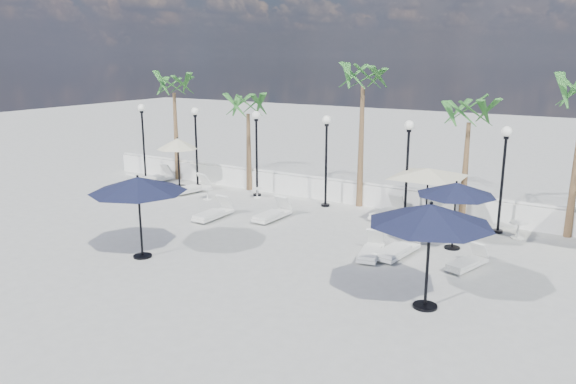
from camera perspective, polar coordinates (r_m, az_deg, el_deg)
The scene contains 29 objects.
ground at distance 18.56m, azimuth -5.58°, elevation -5.94°, with size 100.00×100.00×0.00m, color #A1A19C.
balustrade at distance 24.57m, azimuth 4.91°, elevation 0.13°, with size 26.00×0.30×1.01m.
lamppost_0 at distance 29.58m, azimuth -14.53°, elevation 6.04°, with size 0.36×0.36×3.84m.
lamppost_1 at distance 27.20m, azimuth -9.34°, elevation 5.66°, with size 0.36×0.36×3.84m.
lamppost_2 at distance 25.08m, azimuth -3.22°, elevation 5.15°, with size 0.36×0.36×3.84m.
lamppost_3 at distance 23.30m, azimuth 3.91°, elevation 4.48°, with size 0.36×0.36×3.84m.
lamppost_4 at distance 21.93m, azimuth 12.06°, elevation 3.62°, with size 0.36×0.36×3.84m.
lamppost_5 at distance 21.07m, azimuth 21.07°, elevation 2.60°, with size 0.36×0.36×3.84m.
palm_0 at distance 28.92m, azimuth -11.52°, elevation 10.11°, with size 2.60×2.60×5.50m.
palm_1 at distance 26.15m, azimuth -4.08°, elevation 8.27°, with size 2.60×2.60×4.70m.
palm_2 at distance 23.23m, azimuth 7.62°, elevation 10.87°, with size 2.60×2.60×6.10m.
palm_3 at distance 21.94m, azimuth 17.92°, elevation 7.12°, with size 2.60×2.60×4.90m.
lounger_0 at distance 28.91m, azimuth -13.39°, elevation 1.43°, with size 0.97×2.10×0.76m.
lounger_1 at distance 22.09m, azimuth -7.58°, elevation -2.10°, with size 0.65×1.95×0.73m.
lounger_2 at distance 26.61m, azimuth -16.71°, elevation 0.19°, with size 0.95×2.15×0.78m.
lounger_3 at distance 26.41m, azimuth -9.79°, elevation 0.44°, with size 1.04×2.05×0.74m.
lounger_4 at distance 22.37m, azimuth 10.09°, elevation -1.99°, with size 0.88×2.02×0.73m.
lounger_5 at distance 21.78m, azimuth -1.57°, elevation -2.22°, with size 0.71×1.97×0.73m.
lounger_6 at distance 18.01m, azimuth 8.45°, elevation -5.88°, with size 0.95×1.89×0.68m.
lounger_7 at distance 18.21m, azimuth 11.07°, elevation -5.67°, with size 0.92×2.10×0.76m.
lounger_8 at distance 17.75m, azimuth 17.76°, elevation -6.77°, with size 0.99×1.75×0.62m.
side_table_0 at distance 25.07m, azimuth -8.17°, elevation -0.10°, with size 0.50×0.50×0.49m.
side_table_1 at distance 25.15m, azimuth -3.15°, elevation -0.01°, with size 0.45×0.45×0.43m.
side_table_2 at distance 21.16m, azimuth 22.33°, elevation -3.47°, with size 0.59×0.59×0.58m.
parasol_navy_left at distance 17.84m, azimuth -15.00°, elevation 0.70°, with size 3.02×3.02×2.66m.
parasol_navy_mid at distance 18.89m, azimuth 16.72°, elevation 0.27°, with size 2.56×2.56×2.30m.
parasol_navy_right at distance 14.10m, azimuth 14.29°, elevation -2.25°, with size 3.11×3.11×2.78m.
parasol_cream_sq_a at distance 21.15m, azimuth 14.09°, elevation 2.32°, with size 4.83×4.83×2.37m.
parasol_cream_small at distance 27.34m, azimuth -11.15°, elevation 4.77°, with size 1.99×1.99×2.45m.
Camera 1 is at (10.58, -13.92, 6.22)m, focal length 35.00 mm.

